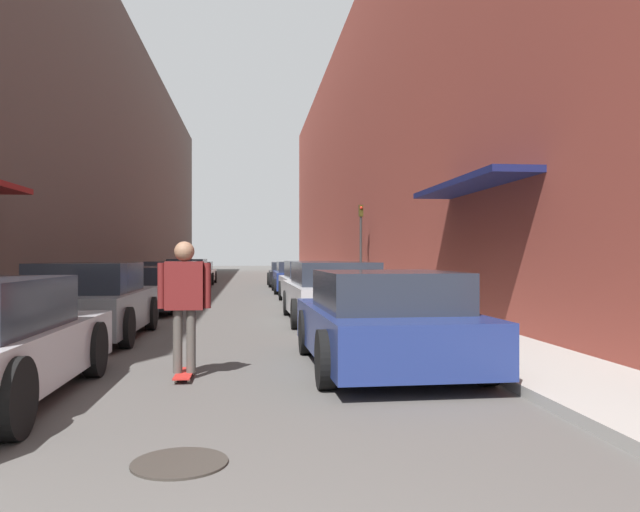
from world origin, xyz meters
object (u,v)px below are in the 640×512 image
(parked_car_left_1, at_px, (90,302))
(parked_car_right_3, at_px, (298,277))
(parked_car_right_0, at_px, (384,321))
(traffic_light, at_px, (361,238))
(parked_car_left_3, at_px, (172,280))
(parked_car_left_4, at_px, (188,275))
(parked_car_right_4, at_px, (287,274))
(parked_car_right_1, at_px, (333,293))
(skateboarder, at_px, (184,294))
(parked_car_left_2, at_px, (144,289))
(parked_car_right_2, at_px, (311,283))
(parked_car_left_5, at_px, (195,273))
(manhole_cover, at_px, (180,463))

(parked_car_left_1, distance_m, parked_car_right_3, 14.55)
(parked_car_right_0, height_order, traffic_light, traffic_light)
(parked_car_left_1, distance_m, traffic_light, 14.13)
(parked_car_left_3, bearing_deg, parked_car_left_4, 89.63)
(parked_car_left_1, relative_size, parked_car_right_4, 0.97)
(parked_car_left_3, bearing_deg, parked_car_left_1, -90.40)
(parked_car_left_3, xyz_separation_m, parked_car_left_4, (0.03, 5.29, 0.02))
(parked_car_left_4, relative_size, parked_car_right_0, 1.04)
(parked_car_right_1, distance_m, skateboarder, 6.94)
(parked_car_left_2, height_order, traffic_light, traffic_light)
(parked_car_right_4, bearing_deg, parked_car_right_1, -89.71)
(parked_car_right_3, bearing_deg, parked_car_left_4, 149.89)
(parked_car_left_4, distance_m, parked_car_right_4, 5.23)
(parked_car_left_1, relative_size, parked_car_left_4, 0.95)
(parked_car_left_2, relative_size, parked_car_right_2, 1.04)
(parked_car_left_5, height_order, parked_car_right_2, parked_car_right_2)
(manhole_cover, bearing_deg, parked_car_left_4, 95.52)
(parked_car_left_1, bearing_deg, parked_car_right_1, 28.06)
(parked_car_right_2, height_order, manhole_cover, parked_car_right_2)
(parked_car_left_2, distance_m, manhole_cover, 13.03)
(parked_car_left_4, bearing_deg, parked_car_left_1, -90.39)
(parked_car_left_2, xyz_separation_m, parked_car_left_3, (0.08, 5.40, 0.05))
(parked_car_left_2, height_order, skateboarder, skateboarder)
(parked_car_right_3, xyz_separation_m, skateboarder, (-2.74, -17.58, 0.43))
(parked_car_right_3, relative_size, parked_car_right_4, 1.01)
(parked_car_left_2, height_order, parked_car_right_2, parked_car_right_2)
(parked_car_right_3, xyz_separation_m, traffic_light, (2.30, -1.61, 1.58))
(parked_car_left_2, xyz_separation_m, parked_car_left_5, (-0.01, 15.93, -0.00))
(parked_car_left_1, distance_m, parked_car_left_5, 21.70)
(parked_car_left_1, relative_size, parked_car_right_2, 0.88)
(parked_car_right_3, height_order, skateboarder, skateboarder)
(parked_car_right_0, xyz_separation_m, parked_car_right_1, (0.09, 5.98, 0.02))
(parked_car_left_5, relative_size, parked_car_right_0, 1.04)
(parked_car_left_3, xyz_separation_m, parked_car_right_2, (4.70, -3.30, 0.00))
(parked_car_right_2, bearing_deg, parked_car_left_1, -121.32)
(parked_car_left_2, xyz_separation_m, skateboarder, (2.08, -9.62, 0.46))
(parked_car_right_1, relative_size, skateboarder, 2.87)
(traffic_light, bearing_deg, parked_car_right_0, -98.94)
(parked_car_left_1, relative_size, parked_car_right_3, 0.95)
(parked_car_right_0, relative_size, manhole_cover, 5.87)
(parked_car_left_4, bearing_deg, parked_car_left_5, 91.37)
(parked_car_left_5, distance_m, parked_car_right_3, 9.32)
(parked_car_left_5, bearing_deg, parked_car_right_1, -76.01)
(parked_car_right_1, xyz_separation_m, parked_car_right_2, (0.02, 5.32, -0.01))
(parked_car_right_3, bearing_deg, parked_car_right_0, -90.50)
(parked_car_left_4, relative_size, parked_car_left_5, 1.00)
(parked_car_right_0, distance_m, manhole_cover, 4.31)
(parked_car_left_2, bearing_deg, manhole_cover, -79.46)
(parked_car_left_4, xyz_separation_m, skateboarder, (1.97, -20.31, 0.38))
(parked_car_right_4, bearing_deg, parked_car_left_4, -150.74)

